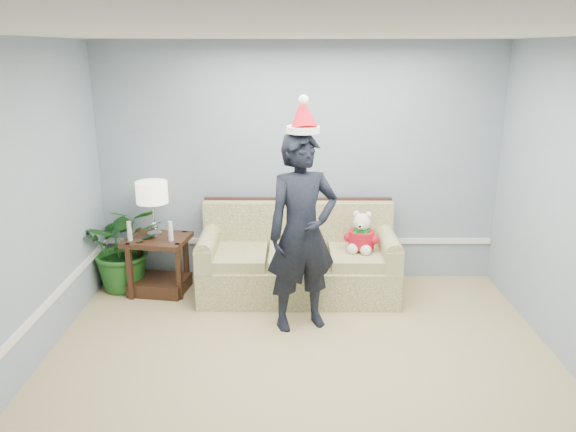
# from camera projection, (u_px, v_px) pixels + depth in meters

# --- Properties ---
(room_shell) EXTENTS (4.54, 5.04, 2.74)m
(room_shell) POSITION_uv_depth(u_px,v_px,m) (304.00, 236.00, 3.90)
(room_shell) COLOR tan
(room_shell) RESTS_ON ground
(wainscot_trim) EXTENTS (4.49, 4.99, 0.06)m
(wainscot_trim) POSITION_uv_depth(u_px,v_px,m) (176.00, 286.00, 5.29)
(wainscot_trim) COLOR white
(wainscot_trim) RESTS_ON room_shell
(sofa) EXTENTS (2.12, 0.92, 0.99)m
(sofa) POSITION_uv_depth(u_px,v_px,m) (298.00, 262.00, 6.16)
(sofa) COLOR brown
(sofa) RESTS_ON room_shell
(side_table) EXTENTS (0.73, 0.64, 0.63)m
(side_table) POSITION_uv_depth(u_px,v_px,m) (159.00, 270.00, 6.21)
(side_table) COLOR #3B2015
(side_table) RESTS_ON room_shell
(table_lamp) EXTENTS (0.34, 0.34, 0.60)m
(table_lamp) POSITION_uv_depth(u_px,v_px,m) (152.00, 195.00, 6.05)
(table_lamp) COLOR silver
(table_lamp) RESTS_ON side_table
(candle_pair) EXTENTS (0.49, 0.05, 0.21)m
(candle_pair) POSITION_uv_depth(u_px,v_px,m) (150.00, 232.00, 5.98)
(candle_pair) COLOR silver
(candle_pair) RESTS_ON side_table
(houseplant) EXTENTS (1.01, 0.91, 0.99)m
(houseplant) POSITION_uv_depth(u_px,v_px,m) (125.00, 246.00, 6.22)
(houseplant) COLOR #1E581D
(houseplant) RESTS_ON room_shell
(man) EXTENTS (0.80, 0.66, 1.90)m
(man) POSITION_uv_depth(u_px,v_px,m) (302.00, 233.00, 5.25)
(man) COLOR black
(man) RESTS_ON room_shell
(santa_hat) EXTENTS (0.36, 0.39, 0.35)m
(santa_hat) POSITION_uv_depth(u_px,v_px,m) (303.00, 116.00, 4.95)
(santa_hat) COLOR white
(santa_hat) RESTS_ON man
(teddy_bear) EXTENTS (0.34, 0.35, 0.45)m
(teddy_bear) POSITION_uv_depth(u_px,v_px,m) (362.00, 237.00, 5.97)
(teddy_bear) COLOR white
(teddy_bear) RESTS_ON sofa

